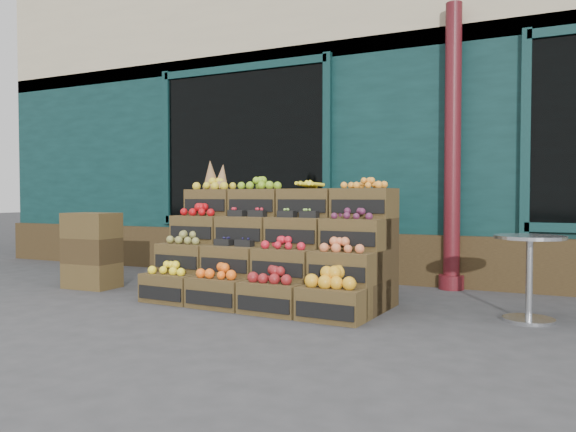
% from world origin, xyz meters
% --- Properties ---
extents(ground, '(60.00, 60.00, 0.00)m').
position_xyz_m(ground, '(0.00, 0.00, 0.00)').
color(ground, '#38383A').
rests_on(ground, ground).
extents(shop_facade, '(12.00, 6.24, 4.80)m').
position_xyz_m(shop_facade, '(0.00, 5.11, 2.40)').
color(shop_facade, '#0C2B2A').
rests_on(shop_facade, ground).
extents(crate_display, '(2.37, 1.25, 1.45)m').
position_xyz_m(crate_display, '(-0.29, 0.51, 0.45)').
color(crate_display, '#46361B').
rests_on(crate_display, ground).
extents(spare_crates, '(0.59, 0.42, 0.86)m').
position_xyz_m(spare_crates, '(-2.53, 0.36, 0.43)').
color(spare_crates, '#46361B').
rests_on(spare_crates, ground).
extents(bistro_table, '(0.57, 0.57, 0.72)m').
position_xyz_m(bistro_table, '(2.07, 0.65, 0.45)').
color(bistro_table, silver).
rests_on(bistro_table, ground).
extents(shopkeeper, '(0.76, 0.62, 1.80)m').
position_xyz_m(shopkeeper, '(-1.60, 2.85, 0.90)').
color(shopkeeper, '#1D652A').
rests_on(shopkeeper, ground).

